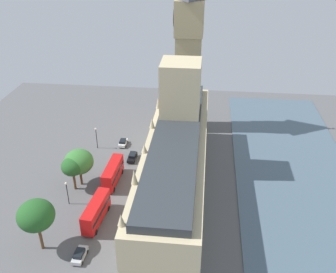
# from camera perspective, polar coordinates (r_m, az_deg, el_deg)

# --- Properties ---
(ground_plane) EXTENTS (128.42, 128.42, 0.00)m
(ground_plane) POSITION_cam_1_polar(r_m,az_deg,el_deg) (86.55, -0.19, -8.79)
(ground_plane) COLOR #565659
(river_thames) EXTENTS (28.79, 115.58, 0.25)m
(river_thames) POSITION_cam_1_polar(r_m,az_deg,el_deg) (89.07, 19.92, -9.51)
(river_thames) COLOR #475B6B
(river_thames) RESTS_ON ground
(parliament_building) EXTENTS (12.71, 58.42, 27.98)m
(parliament_building) POSITION_cam_1_polar(r_m,az_deg,el_deg) (82.73, 1.30, -3.38)
(parliament_building) COLOR #CCBA8E
(parliament_building) RESTS_ON ground
(clock_tower) EXTENTS (7.89, 7.89, 52.52)m
(clock_tower) POSITION_cam_1_polar(r_m,az_deg,el_deg) (105.07, 3.18, 14.72)
(clock_tower) COLOR tan
(clock_tower) RESTS_ON ground
(car_white_corner) EXTENTS (1.96, 4.18, 1.74)m
(car_white_corner) POSITION_cam_1_polar(r_m,az_deg,el_deg) (105.27, -6.85, -0.90)
(car_white_corner) COLOR silver
(car_white_corner) RESTS_ON ground
(car_black_far_end) EXTENTS (2.07, 4.81, 1.74)m
(car_black_far_end) POSITION_cam_1_polar(r_m,az_deg,el_deg) (98.56, -5.45, -3.08)
(car_black_far_end) COLOR black
(car_black_far_end) RESTS_ON ground
(double_decker_bus_near_tower) EXTENTS (3.01, 10.60, 4.75)m
(double_decker_bus_near_tower) POSITION_cam_1_polar(r_m,az_deg,el_deg) (89.91, -8.38, -5.44)
(double_decker_bus_near_tower) COLOR red
(double_decker_bus_near_tower) RESTS_ON ground
(double_decker_bus_opposite_hall) EXTENTS (3.47, 10.68, 4.75)m
(double_decker_bus_opposite_hall) POSITION_cam_1_polar(r_m,az_deg,el_deg) (79.37, -10.88, -11.07)
(double_decker_bus_opposite_hall) COLOR red
(double_decker_bus_opposite_hall) RESTS_ON ground
(car_silver_trailing) EXTENTS (2.10, 4.40, 1.74)m
(car_silver_trailing) POSITION_cam_1_polar(r_m,az_deg,el_deg) (73.69, -13.28, -17.09)
(car_silver_trailing) COLOR #B7B7BC
(car_silver_trailing) RESTS_ON ground
(pedestrian_leading) EXTENTS (0.61, 0.68, 1.66)m
(pedestrian_leading) POSITION_cam_1_polar(r_m,az_deg,el_deg) (77.56, -6.55, -13.65)
(pedestrian_leading) COLOR black
(pedestrian_leading) RESTS_ON ground
(pedestrian_under_trees) EXTENTS (0.59, 0.48, 1.64)m
(pedestrian_under_trees) POSITION_cam_1_polar(r_m,az_deg,el_deg) (82.36, -5.63, -10.60)
(pedestrian_under_trees) COLOR #336B60
(pedestrian_under_trees) RESTS_ON ground
(plane_tree_by_river_gate) EXTENTS (6.79, 6.79, 10.91)m
(plane_tree_by_river_gate) POSITION_cam_1_polar(r_m,az_deg,el_deg) (72.78, -19.43, -11.26)
(plane_tree_by_river_gate) COLOR brown
(plane_tree_by_river_gate) RESTS_ON ground
(plane_tree_midblock) EXTENTS (5.01, 5.01, 8.35)m
(plane_tree_midblock) POSITION_cam_1_polar(r_m,az_deg,el_deg) (87.38, -14.33, -4.46)
(plane_tree_midblock) COLOR brown
(plane_tree_midblock) RESTS_ON ground
(plane_tree_kerbside) EXTENTS (6.73, 6.73, 9.16)m
(plane_tree_kerbside) POSITION_cam_1_polar(r_m,az_deg,el_deg) (88.56, -13.39, -3.75)
(plane_tree_kerbside) COLOR brown
(plane_tree_kerbside) RESTS_ON ground
(street_lamp_slot_10) EXTENTS (0.56, 0.56, 5.79)m
(street_lamp_slot_10) POSITION_cam_1_polar(r_m,az_deg,el_deg) (84.28, -15.12, -7.69)
(street_lamp_slot_10) COLOR black
(street_lamp_slot_10) RESTS_ON ground
(street_lamp_slot_11) EXTENTS (0.56, 0.56, 6.24)m
(street_lamp_slot_11) POSITION_cam_1_polar(r_m,az_deg,el_deg) (103.34, -10.86, 0.36)
(street_lamp_slot_11) COLOR black
(street_lamp_slot_11) RESTS_ON ground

